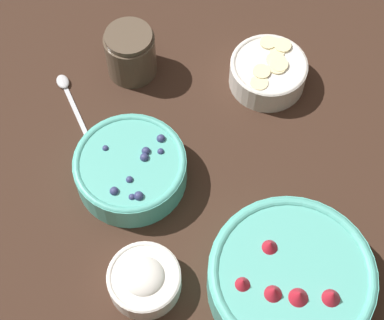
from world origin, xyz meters
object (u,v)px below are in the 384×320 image
(bowl_blueberries, at_px, (131,168))
(bowl_bananas, at_px, (268,71))
(bowl_strawberries, at_px, (291,279))
(jar_chocolate, at_px, (131,54))
(bowl_cream, at_px, (144,279))

(bowl_blueberries, distance_m, bowl_bananas, 0.31)
(bowl_blueberries, bearing_deg, bowl_bananas, 107.69)
(bowl_strawberries, xyz_separation_m, jar_chocolate, (-0.48, -0.08, 0.00))
(bowl_blueberries, xyz_separation_m, bowl_bananas, (-0.09, 0.30, -0.00))
(bowl_bananas, distance_m, jar_chocolate, 0.25)
(bowl_cream, bearing_deg, bowl_bananas, 129.22)
(bowl_bananas, bearing_deg, bowl_strawberries, -21.00)
(bowl_strawberries, distance_m, bowl_blueberries, 0.31)
(jar_chocolate, bearing_deg, bowl_blueberries, -19.99)
(bowl_blueberries, distance_m, jar_chocolate, 0.23)
(jar_chocolate, bearing_deg, bowl_cream, -17.12)
(bowl_strawberries, height_order, bowl_cream, bowl_strawberries)
(bowl_bananas, distance_m, bowl_cream, 0.44)
(bowl_blueberries, xyz_separation_m, bowl_cream, (0.18, -0.04, -0.01))
(bowl_bananas, relative_size, jar_chocolate, 1.43)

